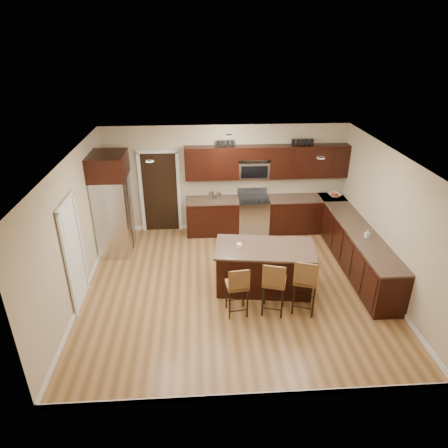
{
  "coord_description": "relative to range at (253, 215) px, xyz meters",
  "views": [
    {
      "loc": [
        -0.66,
        -6.72,
        4.71
      ],
      "look_at": [
        -0.19,
        0.4,
        1.24
      ],
      "focal_mm": 32.0,
      "sensor_mm": 36.0,
      "label": 1
    }
  ],
  "objects": [
    {
      "name": "range",
      "position": [
        0.0,
        0.0,
        0.0
      ],
      "size": [
        0.76,
        0.64,
        1.11
      ],
      "color": "silver",
      "rests_on": "floor"
    },
    {
      "name": "soap_bottle",
      "position": [
        2.02,
        -2.22,
        0.53
      ],
      "size": [
        0.08,
        0.08,
        0.17
      ],
      "primitive_type": "imported",
      "rotation": [
        0.0,
        0.0,
        0.08
      ],
      "color": "#B2B2B2",
      "rests_on": "base_cabinets"
    },
    {
      "name": "ceiling",
      "position": [
        -0.68,
        -2.45,
        2.23
      ],
      "size": [
        6.0,
        6.0,
        0.0
      ],
      "primitive_type": "plane",
      "rotation": [
        3.14,
        0.0,
        0.0
      ],
      "color": "silver",
      "rests_on": "wall_back"
    },
    {
      "name": "stool_left",
      "position": [
        -0.71,
        -3.33,
        0.16
      ],
      "size": [
        0.42,
        0.42,
        1.02
      ],
      "rotation": [
        0.0,
        0.0,
        0.12
      ],
      "color": "brown",
      "rests_on": "floor"
    },
    {
      "name": "canister_short",
      "position": [
        -0.86,
        -0.0,
        0.54
      ],
      "size": [
        0.11,
        0.11,
        0.18
      ],
      "primitive_type": "cylinder",
      "color": "silver",
      "rests_on": "base_cabinets"
    },
    {
      "name": "upper_cabinets",
      "position": [
        0.36,
        0.13,
        1.37
      ],
      "size": [
        4.0,
        0.33,
        0.8
      ],
      "color": "black",
      "rests_on": "wall_back"
    },
    {
      "name": "floor_mat",
      "position": [
        0.06,
        -0.62,
        -0.47
      ],
      "size": [
        1.0,
        0.78,
        0.01
      ],
      "primitive_type": "cube",
      "rotation": [
        0.0,
        0.0,
        0.23
      ],
      "color": "brown",
      "rests_on": "floor"
    },
    {
      "name": "canister_tall",
      "position": [
        -1.05,
        -0.0,
        0.56
      ],
      "size": [
        0.12,
        0.12,
        0.21
      ],
      "primitive_type": "cylinder",
      "color": "silver",
      "rests_on": "base_cabinets"
    },
    {
      "name": "wall_back",
      "position": [
        -0.68,
        0.3,
        0.88
      ],
      "size": [
        6.0,
        0.0,
        6.0
      ],
      "primitive_type": "plane",
      "rotation": [
        1.57,
        0.0,
        0.0
      ],
      "color": "#BFAD8A",
      "rests_on": "floor"
    },
    {
      "name": "letter_decor",
      "position": [
        0.22,
        0.13,
        1.82
      ],
      "size": [
        2.2,
        0.03,
        0.15
      ],
      "primitive_type": null,
      "color": "black",
      "rests_on": "upper_cabinets"
    },
    {
      "name": "refrigerator",
      "position": [
        -3.3,
        -0.78,
        0.73
      ],
      "size": [
        0.79,
        0.97,
        2.35
      ],
      "color": "silver",
      "rests_on": "floor"
    },
    {
      "name": "stool_mid",
      "position": [
        -0.07,
        -3.33,
        0.2
      ],
      "size": [
        0.5,
        0.5,
        1.08
      ],
      "rotation": [
        0.0,
        0.0,
        -0.28
      ],
      "color": "brown",
      "rests_on": "floor"
    },
    {
      "name": "wall_left",
      "position": [
        -3.68,
        -2.45,
        0.88
      ],
      "size": [
        0.0,
        5.5,
        5.5
      ],
      "primitive_type": "plane",
      "rotation": [
        1.57,
        0.0,
        1.57
      ],
      "color": "#BFAD8A",
      "rests_on": "floor"
    },
    {
      "name": "stool_right",
      "position": [
        0.5,
        -3.33,
        0.23
      ],
      "size": [
        0.53,
        0.53,
        1.12
      ],
      "rotation": [
        0.0,
        0.0,
        -0.33
      ],
      "color": "brown",
      "rests_on": "floor"
    },
    {
      "name": "pantry_door",
      "position": [
        -3.66,
        -2.75,
        0.55
      ],
      "size": [
        0.03,
        0.8,
        2.04
      ],
      "primitive_type": "cube",
      "color": "white",
      "rests_on": "floor"
    },
    {
      "name": "island_jar",
      "position": [
        -0.61,
        -2.49,
        0.5
      ],
      "size": [
        0.1,
        0.1,
        0.1
      ],
      "primitive_type": "cylinder",
      "color": "white",
      "rests_on": "island"
    },
    {
      "name": "doorway",
      "position": [
        -2.33,
        0.28,
        0.56
      ],
      "size": [
        0.85,
        0.03,
        2.06
      ],
      "primitive_type": "cube",
      "color": "black",
      "rests_on": "floor"
    },
    {
      "name": "fruit_bowl",
      "position": [
        2.07,
        -0.0,
        0.49
      ],
      "size": [
        0.42,
        0.42,
        0.08
      ],
      "primitive_type": "imported",
      "rotation": [
        0.0,
        0.0,
        0.39
      ],
      "color": "silver",
      "rests_on": "base_cabinets"
    },
    {
      "name": "island",
      "position": [
        -0.11,
        -2.49,
        -0.04
      ],
      "size": [
        2.04,
        1.26,
        0.92
      ],
      "rotation": [
        0.0,
        0.0,
        -0.14
      ],
      "color": "black",
      "rests_on": "floor"
    },
    {
      "name": "microwave",
      "position": [
        0.0,
        0.15,
        1.15
      ],
      "size": [
        0.76,
        0.31,
        0.4
      ],
      "primitive_type": "cube",
      "color": "silver",
      "rests_on": "upper_cabinets"
    },
    {
      "name": "base_cabinets",
      "position": [
        1.22,
        -1.01,
        -0.01
      ],
      "size": [
        4.02,
        3.96,
        0.92
      ],
      "color": "black",
      "rests_on": "floor"
    },
    {
      "name": "wall_right",
      "position": [
        2.32,
        -2.45,
        0.88
      ],
      "size": [
        0.0,
        5.5,
        5.5
      ],
      "primitive_type": "plane",
      "rotation": [
        1.57,
        0.0,
        -1.57
      ],
      "color": "#BFAD8A",
      "rests_on": "floor"
    },
    {
      "name": "floor",
      "position": [
        -0.68,
        -2.45,
        -0.47
      ],
      "size": [
        6.0,
        6.0,
        0.0
      ],
      "primitive_type": "plane",
      "color": "#9B6D3D",
      "rests_on": "ground"
    }
  ]
}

